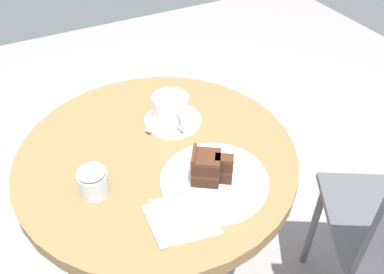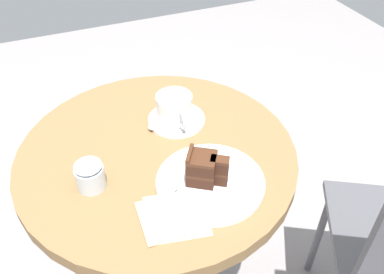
# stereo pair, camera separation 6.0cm
# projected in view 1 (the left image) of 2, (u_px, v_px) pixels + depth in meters

# --- Properties ---
(cafe_table) EXTENTS (0.67, 0.67, 0.69)m
(cafe_table) POSITION_uv_depth(u_px,v_px,m) (159.00, 187.00, 1.04)
(cafe_table) COLOR brown
(cafe_table) RESTS_ON ground
(saucer) EXTENTS (0.15, 0.15, 0.01)m
(saucer) POSITION_uv_depth(u_px,v_px,m) (173.00, 120.00, 1.05)
(saucer) COLOR white
(saucer) RESTS_ON cafe_table
(coffee_cup) EXTENTS (0.12, 0.09, 0.07)m
(coffee_cup) POSITION_uv_depth(u_px,v_px,m) (171.00, 109.00, 1.02)
(coffee_cup) COLOR white
(coffee_cup) RESTS_ON saucer
(teaspoon) EXTENTS (0.07, 0.09, 0.00)m
(teaspoon) POSITION_uv_depth(u_px,v_px,m) (161.00, 130.00, 1.01)
(teaspoon) COLOR #B7B7BC
(teaspoon) RESTS_ON saucer
(cake_plate) EXTENTS (0.24, 0.24, 0.01)m
(cake_plate) POSITION_uv_depth(u_px,v_px,m) (214.00, 181.00, 0.89)
(cake_plate) COLOR white
(cake_plate) RESTS_ON cafe_table
(cake_slice) EXTENTS (0.08, 0.09, 0.08)m
(cake_slice) POSITION_uv_depth(u_px,v_px,m) (208.00, 168.00, 0.86)
(cake_slice) COLOR #381E14
(cake_slice) RESTS_ON cake_plate
(fork) EXTENTS (0.11, 0.11, 0.00)m
(fork) POSITION_uv_depth(u_px,v_px,m) (190.00, 195.00, 0.84)
(fork) COLOR #B7B7BC
(fork) RESTS_ON cake_plate
(napkin) EXTENTS (0.15, 0.15, 0.00)m
(napkin) POSITION_uv_depth(u_px,v_px,m) (181.00, 217.00, 0.82)
(napkin) COLOR tan
(napkin) RESTS_ON cafe_table
(sugar_pot) EXTENTS (0.06, 0.06, 0.07)m
(sugar_pot) POSITION_uv_depth(u_px,v_px,m) (93.00, 181.00, 0.85)
(sugar_pot) COLOR silver
(sugar_pot) RESTS_ON cafe_table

